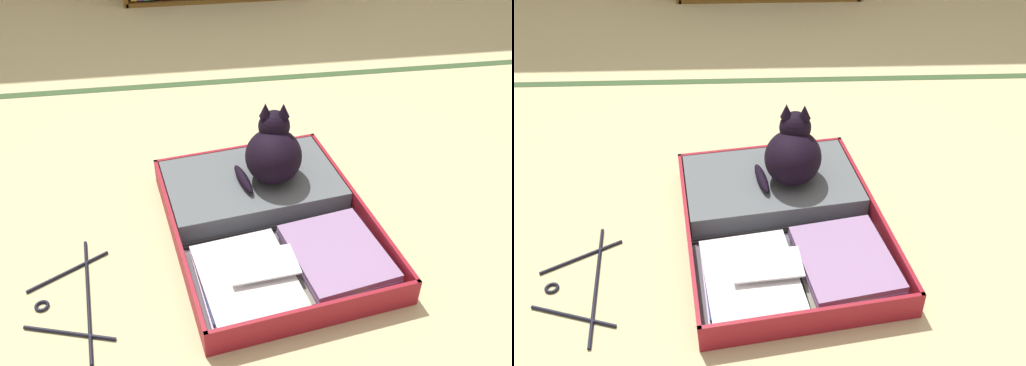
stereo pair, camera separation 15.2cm
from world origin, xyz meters
The scene contains 5 objects.
ground_plane centered at (0.00, 0.00, 0.00)m, with size 10.00×10.00×0.00m, color #C7BE87.
tatami_border centered at (0.00, 1.05, 0.00)m, with size 4.80×0.05×0.00m.
open_suitcase centered at (-0.07, 0.00, 0.04)m, with size 0.72×0.88×0.09m.
black_cat centered at (-0.03, 0.15, 0.19)m, with size 0.25×0.25×0.26m.
clothes_hanger centered at (-0.66, -0.24, 0.01)m, with size 0.27×0.47×0.01m.
Camera 2 is at (-0.16, -1.41, 1.23)m, focal length 40.09 mm.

